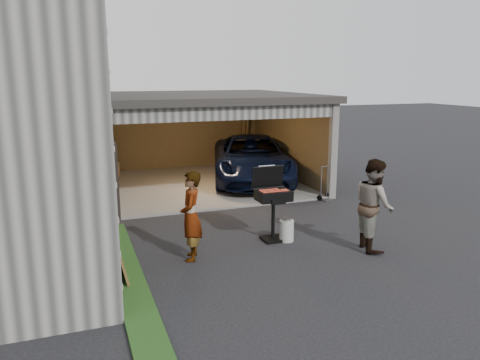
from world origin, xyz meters
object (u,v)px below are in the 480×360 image
at_px(minivan, 252,160).
at_px(bbq_grill, 273,198).
at_px(woman, 191,216).
at_px(plywood_panel, 118,251).
at_px(man, 374,205).
at_px(propane_tank, 287,231).
at_px(hand_truck, 325,193).

bearing_deg(minivan, bbq_grill, -90.08).
xyz_separation_m(woman, plywood_panel, (-1.41, -0.47, -0.33)).
relative_size(woman, plywood_panel, 1.61).
bearing_deg(woman, plywood_panel, -54.46).
bearing_deg(man, propane_tank, 69.58).
xyz_separation_m(minivan, man, (0.06, -6.53, 0.20)).
bearing_deg(woman, man, 95.80).
distance_m(propane_tank, plywood_panel, 3.65).
distance_m(woman, bbq_grill, 1.95).
height_order(minivan, hand_truck, minivan).
bearing_deg(man, woman, 92.78).
relative_size(woman, propane_tank, 3.75).
relative_size(bbq_grill, propane_tank, 3.42).
xyz_separation_m(minivan, bbq_grill, (-1.64, -5.36, 0.21)).
height_order(minivan, woman, woman).
bearing_deg(bbq_grill, propane_tank, -34.89).
height_order(bbq_grill, propane_tank, bbq_grill).
bearing_deg(minivan, hand_truck, -51.93).
relative_size(woman, hand_truck, 1.74).
height_order(man, bbq_grill, man).
xyz_separation_m(woman, hand_truck, (4.64, 2.95, -0.67)).
distance_m(propane_tank, hand_truck, 3.65).
xyz_separation_m(man, plywood_panel, (-5.00, 0.25, -0.40)).
bearing_deg(hand_truck, plywood_panel, -172.86).
xyz_separation_m(woman, man, (3.59, -0.72, 0.07)).
bearing_deg(plywood_panel, man, -2.82).
bearing_deg(hand_truck, bbq_grill, -160.10).
bearing_deg(man, plywood_panel, 101.24).
relative_size(woman, man, 0.92).
distance_m(man, bbq_grill, 2.06).
bearing_deg(bbq_grill, plywood_panel, -164.36).
distance_m(bbq_grill, plywood_panel, 3.45).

